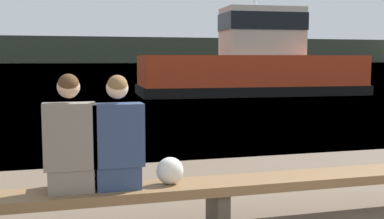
{
  "coord_description": "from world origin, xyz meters",
  "views": [
    {
      "loc": [
        -2.4,
        -1.76,
        1.59
      ],
      "look_at": [
        -0.41,
        5.43,
        0.79
      ],
      "focal_mm": 45.0,
      "sensor_mm": 36.0,
      "label": 1
    }
  ],
  "objects_px": {
    "person_left": "(70,143)",
    "tugboat_red": "(253,67)",
    "bench_main": "(218,189)",
    "shopping_bag": "(170,171)",
    "person_right": "(118,141)"
  },
  "relations": [
    {
      "from": "person_left",
      "to": "person_right",
      "type": "xyz_separation_m",
      "value": [
        0.41,
        0.0,
        -0.01
      ]
    },
    {
      "from": "person_right",
      "to": "tugboat_red",
      "type": "xyz_separation_m",
      "value": [
        7.79,
        15.55,
        0.33
      ]
    },
    {
      "from": "person_left",
      "to": "tugboat_red",
      "type": "relative_size",
      "value": 0.1
    },
    {
      "from": "bench_main",
      "to": "tugboat_red",
      "type": "distance_m",
      "value": 17.02
    },
    {
      "from": "person_right",
      "to": "shopping_bag",
      "type": "height_order",
      "value": "person_right"
    },
    {
      "from": "person_right",
      "to": "shopping_bag",
      "type": "bearing_deg",
      "value": 0.94
    },
    {
      "from": "person_left",
      "to": "tugboat_red",
      "type": "height_order",
      "value": "tugboat_red"
    },
    {
      "from": "tugboat_red",
      "to": "shopping_bag",
      "type": "bearing_deg",
      "value": 158.02
    },
    {
      "from": "person_left",
      "to": "shopping_bag",
      "type": "xyz_separation_m",
      "value": [
        0.88,
        0.01,
        -0.3
      ]
    },
    {
      "from": "person_left",
      "to": "tugboat_red",
      "type": "distance_m",
      "value": 17.58
    },
    {
      "from": "person_left",
      "to": "tugboat_red",
      "type": "xyz_separation_m",
      "value": [
        8.2,
        15.55,
        0.32
      ]
    },
    {
      "from": "person_left",
      "to": "bench_main",
      "type": "bearing_deg",
      "value": -0.17
    },
    {
      "from": "shopping_bag",
      "to": "person_left",
      "type": "bearing_deg",
      "value": -179.48
    },
    {
      "from": "shopping_bag",
      "to": "tugboat_red",
      "type": "bearing_deg",
      "value": 64.76
    },
    {
      "from": "bench_main",
      "to": "person_right",
      "type": "distance_m",
      "value": 1.05
    }
  ]
}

